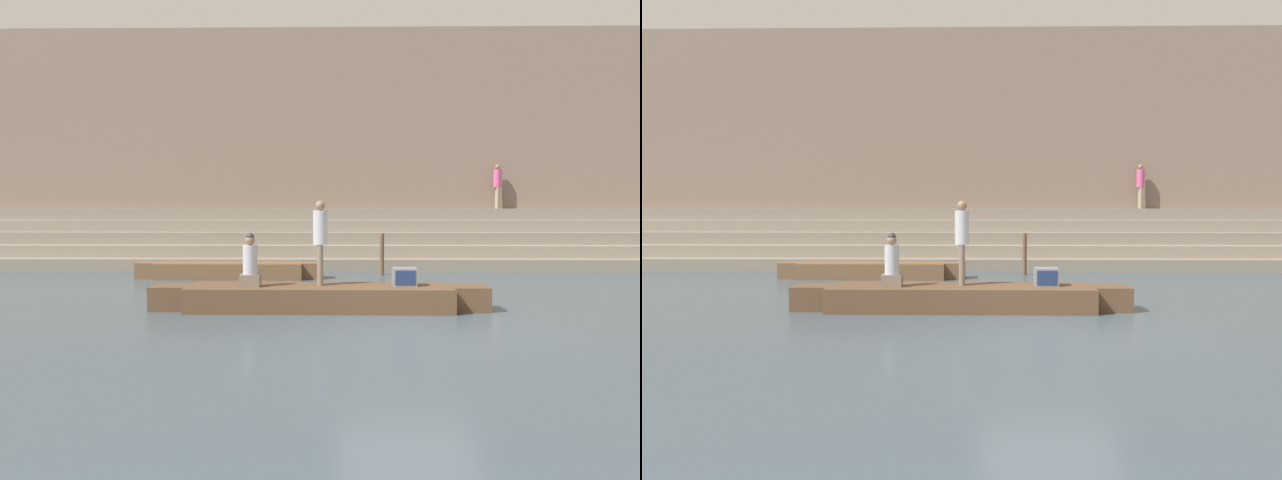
{
  "view_description": "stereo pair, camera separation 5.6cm",
  "coord_description": "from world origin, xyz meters",
  "views": [
    {
      "loc": [
        -1.39,
        -11.04,
        2.22
      ],
      "look_at": [
        -1.64,
        3.21,
        1.41
      ],
      "focal_mm": 35.0,
      "sensor_mm": 36.0,
      "label": 1
    },
    {
      "loc": [
        -1.33,
        -11.04,
        2.22
      ],
      "look_at": [
        -1.64,
        3.21,
        1.41
      ],
      "focal_mm": 35.0,
      "sensor_mm": 36.0,
      "label": 2
    }
  ],
  "objects": [
    {
      "name": "rowboat_main",
      "position": [
        -1.64,
        2.01,
        0.27
      ],
      "size": [
        7.09,
        1.45,
        0.51
      ],
      "rotation": [
        0.0,
        0.0,
        -0.02
      ],
      "color": "brown",
      "rests_on": "ground"
    },
    {
      "name": "tv_set",
      "position": [
        0.17,
        2.06,
        0.7
      ],
      "size": [
        0.5,
        0.4,
        0.38
      ],
      "rotation": [
        0.0,
        0.0,
        -0.05
      ],
      "color": "slate",
      "rests_on": "rowboat_main"
    },
    {
      "name": "person_on_steps",
      "position": [
        4.74,
        12.09,
        3.02
      ],
      "size": [
        0.28,
        0.28,
        1.62
      ],
      "rotation": [
        0.0,
        0.0,
        3.51
      ],
      "color": "gray",
      "rests_on": "ghat_steps"
    },
    {
      "name": "mooring_post",
      "position": [
        0.22,
        8.59,
        0.66
      ],
      "size": [
        0.14,
        0.14,
        1.31
      ],
      "primitive_type": "cylinder",
      "color": "brown",
      "rests_on": "ground"
    },
    {
      "name": "ground_plane",
      "position": [
        0.0,
        0.0,
        0.0
      ],
      "size": [
        120.0,
        120.0,
        0.0
      ],
      "primitive_type": "plane",
      "color": "#3D4C56"
    },
    {
      "name": "person_standing",
      "position": [
        -1.62,
        2.15,
        1.56
      ],
      "size": [
        0.3,
        0.3,
        1.79
      ],
      "rotation": [
        0.0,
        0.0,
        -0.28
      ],
      "color": "#756656",
      "rests_on": "rowboat_main"
    },
    {
      "name": "back_wall",
      "position": [
        0.0,
        12.99,
        4.36
      ],
      "size": [
        34.2,
        1.28,
        8.78
      ],
      "color": "#7F6B5B",
      "rests_on": "ground"
    },
    {
      "name": "moored_boat_shore",
      "position": [
        -4.44,
        7.64,
        0.25
      ],
      "size": [
        5.61,
        1.24,
        0.48
      ],
      "rotation": [
        0.0,
        0.0,
        -0.06
      ],
      "color": "brown",
      "rests_on": "ground"
    },
    {
      "name": "ghat_steps",
      "position": [
        0.0,
        11.27,
        0.76
      ],
      "size": [
        36.0,
        3.08,
        2.07
      ],
      "color": "gray",
      "rests_on": "ground"
    },
    {
      "name": "person_rowing",
      "position": [
        -3.07,
        1.89,
        0.98
      ],
      "size": [
        0.42,
        0.33,
        1.13
      ],
      "rotation": [
        0.0,
        0.0,
        -0.17
      ],
      "color": "#756656",
      "rests_on": "rowboat_main"
    }
  ]
}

